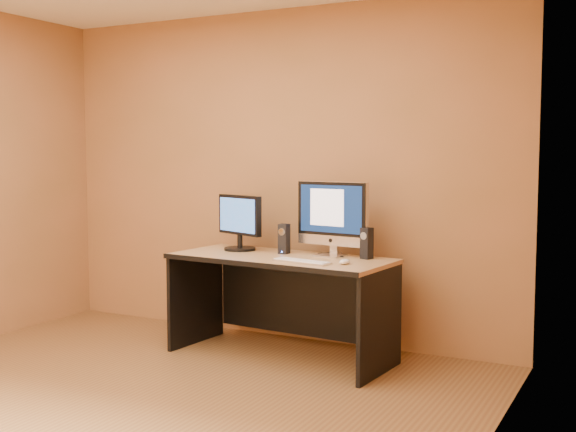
% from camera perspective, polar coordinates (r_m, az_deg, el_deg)
% --- Properties ---
extents(floor, '(4.00, 4.00, 0.00)m').
position_cam_1_polar(floor, '(4.37, -13.83, -14.87)').
color(floor, brown).
rests_on(floor, ground).
extents(walls, '(4.00, 4.00, 2.60)m').
position_cam_1_polar(walls, '(4.12, -14.20, 2.41)').
color(walls, '#9F6640').
rests_on(walls, ground).
extents(desk, '(1.65, 0.83, 0.74)m').
position_cam_1_polar(desk, '(5.23, -0.58, -7.22)').
color(desk, tan).
rests_on(desk, ground).
extents(imac, '(0.59, 0.29, 0.55)m').
position_cam_1_polar(imac, '(5.16, 3.35, -0.16)').
color(imac, silver).
rests_on(imac, desk).
extents(second_monitor, '(0.53, 0.40, 0.42)m').
position_cam_1_polar(second_monitor, '(5.48, -3.83, -0.54)').
color(second_monitor, black).
rests_on(second_monitor, desk).
extents(speaker_left, '(0.07, 0.07, 0.22)m').
position_cam_1_polar(speaker_left, '(5.29, -0.31, -1.81)').
color(speaker_left, black).
rests_on(speaker_left, desk).
extents(speaker_right, '(0.08, 0.09, 0.22)m').
position_cam_1_polar(speaker_right, '(5.06, 6.24, -2.15)').
color(speaker_right, black).
rests_on(speaker_right, desk).
extents(keyboard, '(0.44, 0.20, 0.02)m').
position_cam_1_polar(keyboard, '(4.87, 1.09, -3.60)').
color(keyboard, silver).
rests_on(keyboard, desk).
extents(mouse, '(0.07, 0.11, 0.04)m').
position_cam_1_polar(mouse, '(4.82, 4.49, -3.61)').
color(mouse, white).
rests_on(mouse, desk).
extents(cable_a, '(0.10, 0.20, 0.01)m').
position_cam_1_polar(cable_a, '(5.23, 4.30, -3.07)').
color(cable_a, black).
rests_on(cable_a, desk).
extents(cable_b, '(0.10, 0.16, 0.01)m').
position_cam_1_polar(cable_b, '(5.34, 3.20, -2.91)').
color(cable_b, black).
rests_on(cable_b, desk).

